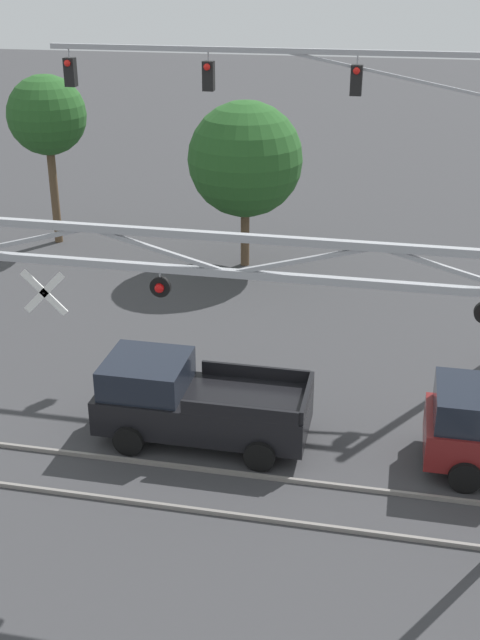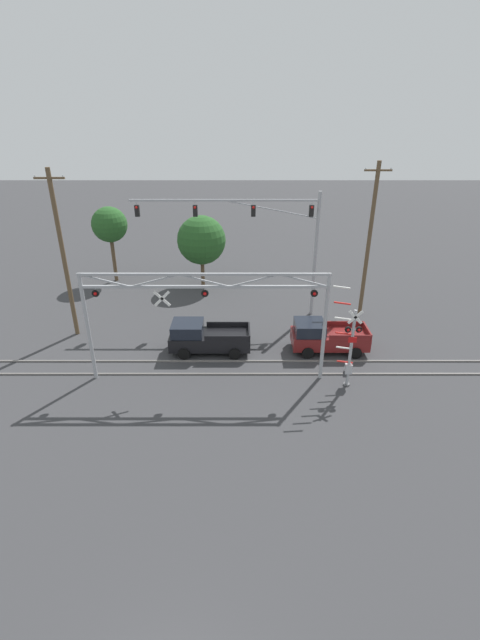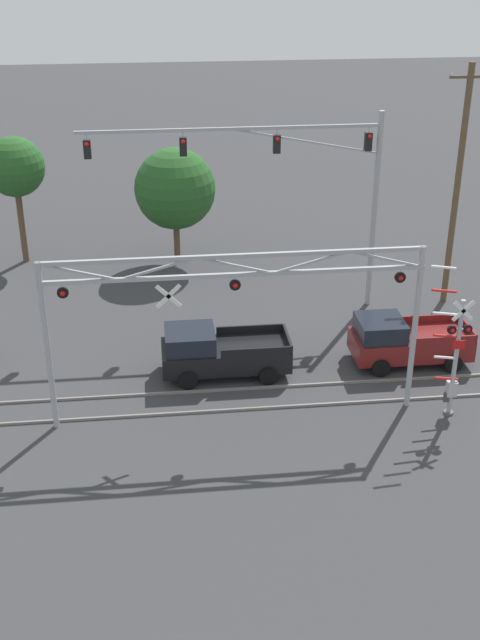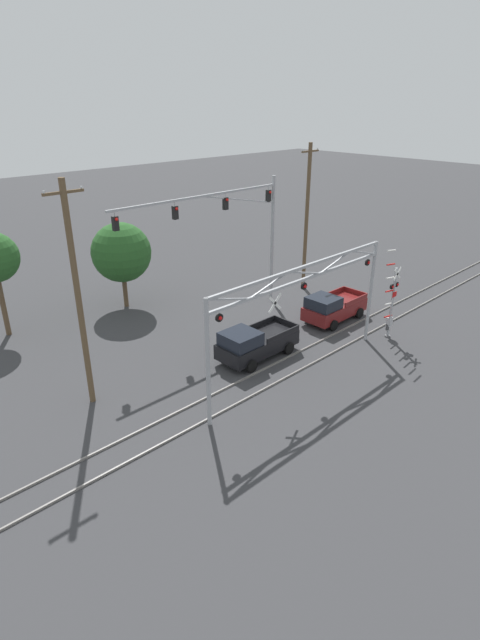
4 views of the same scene
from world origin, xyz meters
name	(u,v)px [view 3 (image 3 of 4)]	position (x,y,z in m)	size (l,w,h in m)	color
rail_track_near	(235,410)	(0.00, 16.01, 0.05)	(80.00, 0.08, 0.10)	gray
rail_track_far	(231,389)	(0.00, 17.44, 0.05)	(80.00, 0.08, 0.10)	gray
crossing_gantry	(235,300)	(-0.02, 15.72, 4.59)	(12.88, 0.26, 6.23)	#9EA0A5
crossing_signal_mast	(453,359)	(7.58, 14.96, 2.25)	(1.72, 0.35, 5.85)	#9EA0A5
traffic_signal_span	(304,175)	(3.94, 24.49, 6.27)	(12.91, 0.39, 8.91)	#9EA0A5
pickup_truck_lead	(219,352)	(-0.33, 18.80, 0.96)	(4.96, 2.28, 1.96)	black
pickup_truck_following	(404,341)	(7.14, 18.91, 0.95)	(4.69, 2.28, 1.96)	maroon
utility_pole_right	(457,186)	(10.77, 24.41, 5.57)	(1.80, 0.28, 10.83)	brown
background_tree_beyond_span	(175,189)	(-1.44, 30.63, 3.97)	(4.10, 4.10, 6.03)	brown
background_tree_far_left_verge	(15,168)	(-9.36, 31.73, 5.01)	(3.01, 3.01, 6.56)	brown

